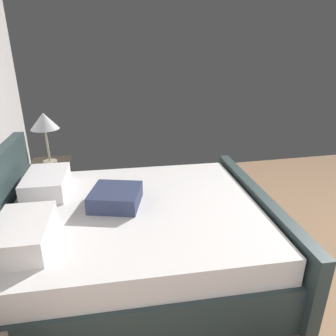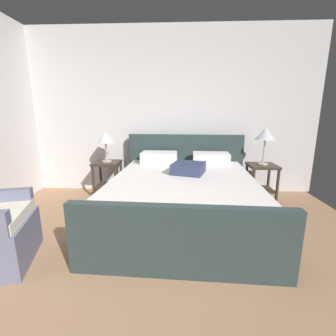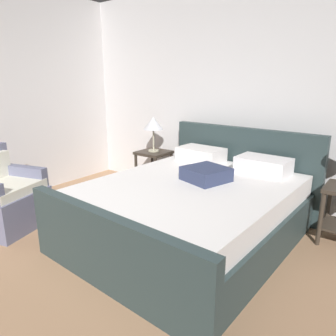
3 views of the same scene
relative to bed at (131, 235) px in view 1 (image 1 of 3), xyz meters
The scene contains 4 objects.
ground_plane 1.84m from the bed, 96.29° to the right, with size 4.96×6.10×0.02m, color #A57B59.
bed is the anchor object (origin of this frame).
nightstand_right 1.52m from the bed, 31.84° to the left, with size 0.44×0.44×0.60m.
table_lamp_right 1.69m from the bed, 31.84° to the left, with size 0.31×0.31×0.59m.
Camera 1 is at (-2.13, 1.95, 1.91)m, focal length 33.32 mm.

